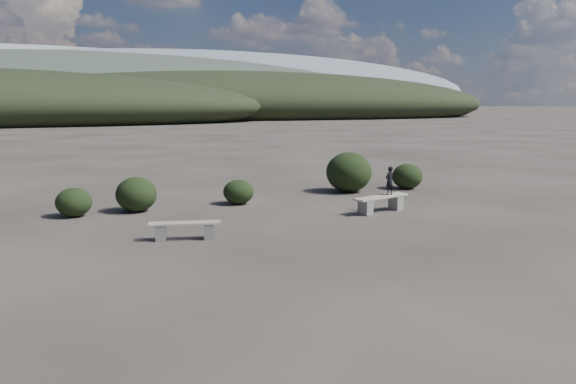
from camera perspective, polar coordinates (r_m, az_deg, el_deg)
name	(u,v)px	position (r m, az deg, el deg)	size (l,w,h in m)	color
ground	(343,283)	(10.08, 5.59, -9.20)	(1200.00, 1200.00, 0.00)	#2B2621
bench_left	(185,229)	(13.29, -10.43, -3.73)	(1.69, 0.74, 0.41)	slate
bench_right	(381,202)	(16.59, 9.44, -1.04)	(1.97, 0.92, 0.48)	slate
seated_person	(389,181)	(16.74, 10.27, 1.14)	(0.31, 0.20, 0.84)	black
shrub_a	(74,202)	(16.82, -20.93, -0.98)	(1.00, 1.00, 0.81)	black
shrub_b	(136,194)	(17.04, -15.16, -0.23)	(1.19, 1.19, 1.02)	black
shrub_c	(239,192)	(17.76, -5.05, 0.01)	(0.97, 0.97, 0.78)	black
shrub_d	(349,172)	(20.23, 6.20, 2.02)	(1.63, 1.63, 1.43)	black
shrub_e	(407,176)	(21.34, 12.02, 1.57)	(1.13, 1.13, 0.94)	black
mountain_ridges	(52,90)	(347.64, -22.81, 9.52)	(500.00, 400.00, 56.00)	black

